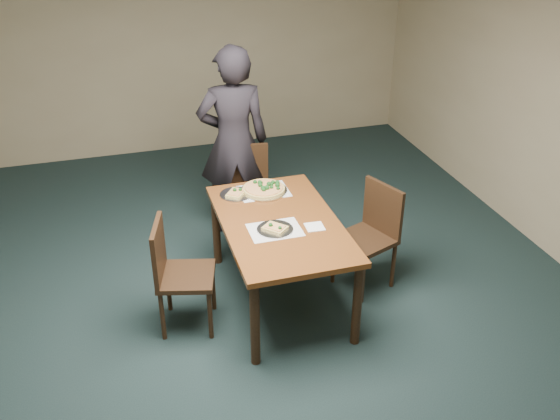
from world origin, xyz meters
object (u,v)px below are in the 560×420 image
object	(u,v)px
dining_table	(280,231)
slice_plate_near	(275,229)
pizza_pan	(264,189)
chair_right	(372,230)
slice_plate_far	(236,194)
chair_left	(175,270)
chair_far	(248,187)
diner	(234,142)

from	to	relation	value
dining_table	slice_plate_near	world-z (taller)	slice_plate_near
pizza_pan	dining_table	bearing A→B (deg)	-91.79
chair_right	slice_plate_far	world-z (taller)	chair_right
chair_left	chair_far	bearing A→B (deg)	-21.16
dining_table	chair_left	bearing A→B (deg)	-174.09
chair_far	diner	size ratio (longest dim) A/B	0.49
chair_far	pizza_pan	xyz separation A→B (m)	(0.01, -0.56, 0.26)
chair_far	slice_plate_far	bearing A→B (deg)	-103.43
pizza_pan	slice_plate_far	size ratio (longest dim) A/B	1.43
chair_left	dining_table	bearing A→B (deg)	-69.31
diner	chair_right	bearing A→B (deg)	131.78
pizza_pan	slice_plate_far	bearing A→B (deg)	179.87
chair_right	pizza_pan	world-z (taller)	chair_right
diner	pizza_pan	xyz separation A→B (m)	(0.10, -0.74, -0.15)
slice_plate_far	chair_far	bearing A→B (deg)	67.59
chair_far	chair_left	world-z (taller)	same
chair_left	diner	xyz separation A→B (m)	(0.77, 1.36, 0.41)
chair_left	pizza_pan	size ratio (longest dim) A/B	2.27
diner	slice_plate_far	size ratio (longest dim) A/B	6.58
dining_table	pizza_pan	xyz separation A→B (m)	(0.02, 0.53, 0.12)
dining_table	chair_right	world-z (taller)	chair_right
chair_far	chair_right	xyz separation A→B (m)	(0.81, -1.07, 0.00)
dining_table	chair_far	world-z (taller)	chair_far
slice_plate_near	chair_far	bearing A→B (deg)	86.31
chair_far	slice_plate_far	world-z (taller)	chair_far
pizza_pan	slice_plate_near	distance (m)	0.66
pizza_pan	chair_right	bearing A→B (deg)	-32.46
chair_left	chair_right	world-z (taller)	same
chair_right	pizza_pan	size ratio (longest dim) A/B	2.27
slice_plate_far	slice_plate_near	bearing A→B (deg)	-76.75
chair_far	chair_right	distance (m)	1.34
diner	chair_left	bearing A→B (deg)	66.39
chair_far	pizza_pan	world-z (taller)	chair_far
diner	pizza_pan	distance (m)	0.76
dining_table	slice_plate_near	size ratio (longest dim) A/B	5.36
pizza_pan	slice_plate_far	distance (m)	0.25
diner	slice_plate_near	xyz separation A→B (m)	(0.00, -1.39, -0.16)
slice_plate_far	chair_right	bearing A→B (deg)	-25.95
chair_left	slice_plate_far	bearing A→B (deg)	-30.45
chair_left	diner	size ratio (longest dim) A/B	0.49
chair_left	diner	bearing A→B (deg)	-14.94
chair_far	chair_right	bearing A→B (deg)	-43.81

